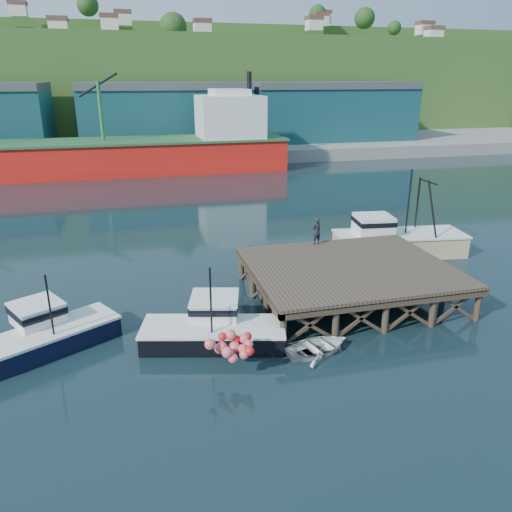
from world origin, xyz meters
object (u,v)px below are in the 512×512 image
object	(u,v)px
boat_navy	(46,332)
trawler	(397,238)
boat_black	(214,327)
dinghy	(318,347)
dockworker	(317,231)

from	to	relation	value
boat_navy	trawler	xyz separation A→B (m)	(24.25, 8.33, 0.51)
boat_black	dinghy	size ratio (longest dim) A/B	2.26
dinghy	trawler	bearing A→B (deg)	-54.91
boat_navy	dinghy	xyz separation A→B (m)	(13.05, -3.97, -0.50)
boat_navy	trawler	bearing A→B (deg)	-10.76
dockworker	boat_navy	bearing A→B (deg)	3.72
boat_black	dinghy	bearing A→B (deg)	-12.64
dinghy	boat_black	bearing A→B (deg)	50.43
trawler	dockworker	size ratio (longest dim) A/B	5.52
boat_navy	boat_black	world-z (taller)	boat_black
trawler	dinghy	bearing A→B (deg)	-125.04
boat_navy	trawler	size ratio (longest dim) A/B	0.69
dinghy	boat_navy	bearing A→B (deg)	60.49
boat_navy	dockworker	size ratio (longest dim) A/B	3.83
boat_navy	trawler	world-z (taller)	trawler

